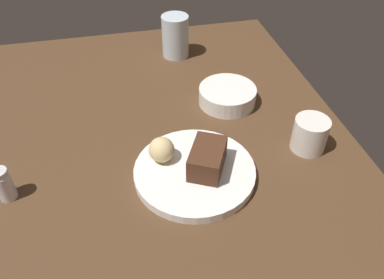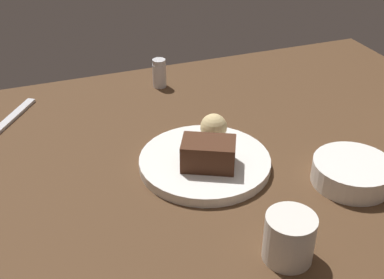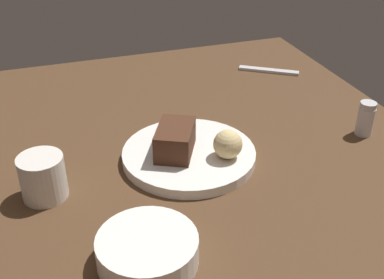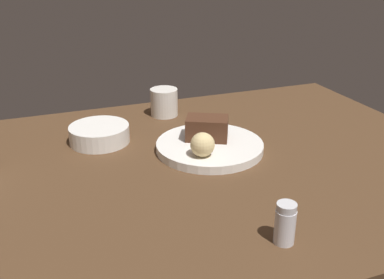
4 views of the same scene
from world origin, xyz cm
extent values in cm
cube|color=#4C331E|center=(0.00, 0.00, 1.50)|extent=(120.00, 84.00, 3.00)
cylinder|color=white|center=(5.87, 4.89, 3.94)|extent=(24.08, 24.08, 1.87)
cube|color=#472819|center=(6.20, 7.33, 7.43)|extent=(11.13, 9.69, 5.11)
sphere|color=#DBC184|center=(1.79, -0.89, 7.45)|extent=(5.16, 5.16, 5.16)
cylinder|color=silver|center=(3.48, -30.60, 5.85)|extent=(3.28, 3.28, 5.70)
cylinder|color=silver|center=(3.48, -30.60, 9.30)|extent=(3.12, 3.12, 1.20)
cylinder|color=white|center=(-16.46, 18.28, 5.04)|extent=(13.92, 13.92, 4.09)
cylinder|color=silver|center=(3.18, 30.34, 6.68)|extent=(7.29, 7.29, 7.35)
cube|color=silver|center=(37.52, -26.96, 3.35)|extent=(9.85, 13.46, 0.70)
camera|label=1|loc=(58.28, -7.54, 60.04)|focal=36.57mm
camera|label=2|loc=(34.33, 74.54, 55.45)|focal=46.46mm
camera|label=3|loc=(-64.57, 28.35, 51.80)|focal=45.69mm
camera|label=4|loc=(-30.17, -79.41, 45.42)|focal=41.83mm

